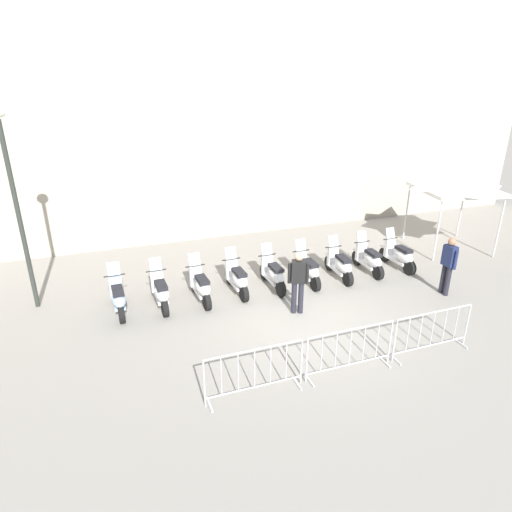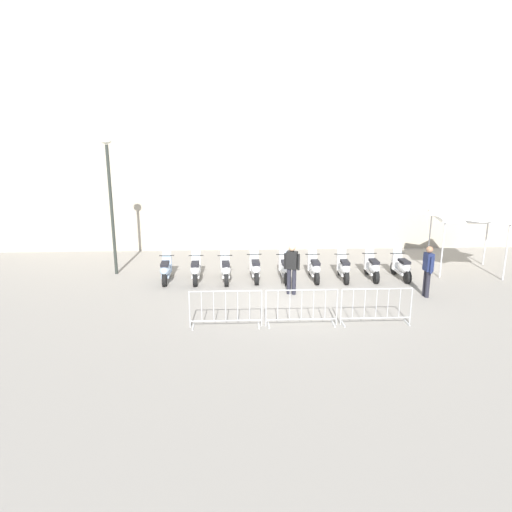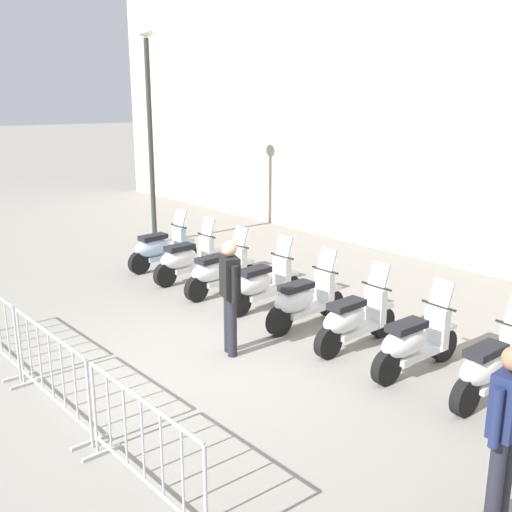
{
  "view_description": "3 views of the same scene",
  "coord_description": "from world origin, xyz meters",
  "px_view_note": "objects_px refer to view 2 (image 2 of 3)",
  "views": [
    {
      "loc": [
        -2.63,
        -9.44,
        5.82
      ],
      "look_at": [
        -0.96,
        2.02,
        1.1
      ],
      "focal_mm": 30.6,
      "sensor_mm": 36.0,
      "label": 1
    },
    {
      "loc": [
        1.01,
        -14.03,
        5.04
      ],
      "look_at": [
        -1.42,
        1.46,
        1.06
      ],
      "focal_mm": 31.6,
      "sensor_mm": 36.0,
      "label": 2
    },
    {
      "loc": [
        7.55,
        -3.25,
        3.85
      ],
      "look_at": [
        -1.0,
        1.51,
        1.16
      ],
      "focal_mm": 43.32,
      "sensor_mm": 36.0,
      "label": 3
    }
  ],
  "objects_px": {
    "motorcycle_2": "(226,270)",
    "barrier_segment_2": "(376,307)",
    "motorcycle_4": "(285,269)",
    "motorcycle_7": "(372,268)",
    "barrier_segment_1": "(302,308)",
    "motorcycle_1": "(196,270)",
    "street_lamp": "(110,193)",
    "motorcycle_3": "(255,269)",
    "barrier_segment_0": "(226,309)",
    "motorcycle_5": "(314,269)",
    "motorcycle_0": "(166,270)",
    "motorcycle_6": "(344,268)",
    "officer_mid_plaza": "(292,266)",
    "canopy_tent": "(469,209)",
    "officer_near_row_end": "(428,268)",
    "motorcycle_8": "(402,268)"
  },
  "relations": [
    {
      "from": "motorcycle_7",
      "to": "canopy_tent",
      "type": "height_order",
      "value": "canopy_tent"
    },
    {
      "from": "officer_near_row_end",
      "to": "motorcycle_2",
      "type": "bearing_deg",
      "value": 175.38
    },
    {
      "from": "motorcycle_2",
      "to": "barrier_segment_2",
      "type": "bearing_deg",
      "value": -32.55
    },
    {
      "from": "motorcycle_5",
      "to": "motorcycle_8",
      "type": "height_order",
      "value": "same"
    },
    {
      "from": "motorcycle_3",
      "to": "motorcycle_6",
      "type": "distance_m",
      "value": 3.31
    },
    {
      "from": "officer_near_row_end",
      "to": "canopy_tent",
      "type": "height_order",
      "value": "canopy_tent"
    },
    {
      "from": "motorcycle_3",
      "to": "motorcycle_7",
      "type": "xyz_separation_m",
      "value": [
        4.33,
        0.84,
        0.0
      ]
    },
    {
      "from": "motorcycle_8",
      "to": "officer_mid_plaza",
      "type": "height_order",
      "value": "officer_mid_plaza"
    },
    {
      "from": "motorcycle_1",
      "to": "street_lamp",
      "type": "height_order",
      "value": "street_lamp"
    },
    {
      "from": "motorcycle_3",
      "to": "street_lamp",
      "type": "relative_size",
      "value": 0.33
    },
    {
      "from": "motorcycle_2",
      "to": "motorcycle_3",
      "type": "height_order",
      "value": "same"
    },
    {
      "from": "barrier_segment_0",
      "to": "canopy_tent",
      "type": "bearing_deg",
      "value": 40.71
    },
    {
      "from": "officer_mid_plaza",
      "to": "motorcycle_2",
      "type": "bearing_deg",
      "value": 157.94
    },
    {
      "from": "motorcycle_7",
      "to": "barrier_segment_2",
      "type": "relative_size",
      "value": 0.86
    },
    {
      "from": "officer_mid_plaza",
      "to": "canopy_tent",
      "type": "xyz_separation_m",
      "value": [
        6.6,
        3.95,
        1.53
      ]
    },
    {
      "from": "motorcycle_3",
      "to": "motorcycle_4",
      "type": "relative_size",
      "value": 1.0
    },
    {
      "from": "motorcycle_1",
      "to": "motorcycle_8",
      "type": "bearing_deg",
      "value": 11.51
    },
    {
      "from": "barrier_segment_0",
      "to": "barrier_segment_1",
      "type": "bearing_deg",
      "value": 11.63
    },
    {
      "from": "barrier_segment_2",
      "to": "motorcycle_2",
      "type": "bearing_deg",
      "value": 147.45
    },
    {
      "from": "motorcycle_4",
      "to": "motorcycle_5",
      "type": "xyz_separation_m",
      "value": [
        1.09,
        0.19,
        0.0
      ]
    },
    {
      "from": "motorcycle_2",
      "to": "motorcycle_3",
      "type": "bearing_deg",
      "value": 17.64
    },
    {
      "from": "motorcycle_4",
      "to": "barrier_segment_0",
      "type": "distance_m",
      "value": 4.77
    },
    {
      "from": "motorcycle_3",
      "to": "barrier_segment_0",
      "type": "relative_size",
      "value": 0.85
    },
    {
      "from": "motorcycle_8",
      "to": "barrier_segment_2",
      "type": "height_order",
      "value": "motorcycle_8"
    },
    {
      "from": "motorcycle_7",
      "to": "barrier_segment_2",
      "type": "height_order",
      "value": "motorcycle_7"
    },
    {
      "from": "motorcycle_5",
      "to": "barrier_segment_0",
      "type": "xyz_separation_m",
      "value": [
        -2.31,
        -4.79,
        0.07
      ]
    },
    {
      "from": "officer_mid_plaza",
      "to": "motorcycle_4",
      "type": "bearing_deg",
      "value": 103.45
    },
    {
      "from": "motorcycle_3",
      "to": "motorcycle_8",
      "type": "xyz_separation_m",
      "value": [
        5.43,
        1.02,
        0.0
      ]
    },
    {
      "from": "motorcycle_7",
      "to": "street_lamp",
      "type": "bearing_deg",
      "value": -175.25
    },
    {
      "from": "motorcycle_5",
      "to": "barrier_segment_2",
      "type": "relative_size",
      "value": 0.86
    },
    {
      "from": "motorcycle_2",
      "to": "street_lamp",
      "type": "height_order",
      "value": "street_lamp"
    },
    {
      "from": "barrier_segment_1",
      "to": "motorcycle_4",
      "type": "bearing_deg",
      "value": 101.61
    },
    {
      "from": "street_lamp",
      "to": "officer_mid_plaza",
      "type": "xyz_separation_m",
      "value": [
        7.0,
        -1.38,
        -2.18
      ]
    },
    {
      "from": "motorcycle_5",
      "to": "motorcycle_7",
      "type": "bearing_deg",
      "value": 12.76
    },
    {
      "from": "motorcycle_1",
      "to": "officer_near_row_end",
      "type": "height_order",
      "value": "officer_near_row_end"
    },
    {
      "from": "motorcycle_4",
      "to": "barrier_segment_2",
      "type": "relative_size",
      "value": 0.85
    },
    {
      "from": "motorcycle_0",
      "to": "officer_mid_plaza",
      "type": "bearing_deg",
      "value": -8.07
    },
    {
      "from": "motorcycle_0",
      "to": "motorcycle_6",
      "type": "relative_size",
      "value": 0.99
    },
    {
      "from": "motorcycle_4",
      "to": "motorcycle_7",
      "type": "xyz_separation_m",
      "value": [
        3.24,
        0.68,
        0.0
      ]
    },
    {
      "from": "motorcycle_1",
      "to": "motorcycle_5",
      "type": "xyz_separation_m",
      "value": [
        4.33,
        0.88,
        0.0
      ]
    },
    {
      "from": "barrier_segment_0",
      "to": "motorcycle_6",
      "type": "bearing_deg",
      "value": 55.77
    },
    {
      "from": "barrier_segment_1",
      "to": "barrier_segment_2",
      "type": "bearing_deg",
      "value": 11.63
    },
    {
      "from": "motorcycle_0",
      "to": "barrier_segment_2",
      "type": "bearing_deg",
      "value": -21.71
    },
    {
      "from": "motorcycle_4",
      "to": "street_lamp",
      "type": "distance_m",
      "value": 7.17
    },
    {
      "from": "motorcycle_1",
      "to": "barrier_segment_2",
      "type": "distance_m",
      "value": 6.9
    },
    {
      "from": "barrier_segment_1",
      "to": "barrier_segment_2",
      "type": "height_order",
      "value": "same"
    },
    {
      "from": "motorcycle_2",
      "to": "motorcycle_8",
      "type": "xyz_separation_m",
      "value": [
        6.48,
        1.36,
        0.0
      ]
    },
    {
      "from": "motorcycle_7",
      "to": "motorcycle_5",
      "type": "bearing_deg",
      "value": -167.24
    },
    {
      "from": "motorcycle_7",
      "to": "barrier_segment_1",
      "type": "bearing_deg",
      "value": -116.13
    },
    {
      "from": "motorcycle_5",
      "to": "motorcycle_4",
      "type": "bearing_deg",
      "value": -170.2
    }
  ]
}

